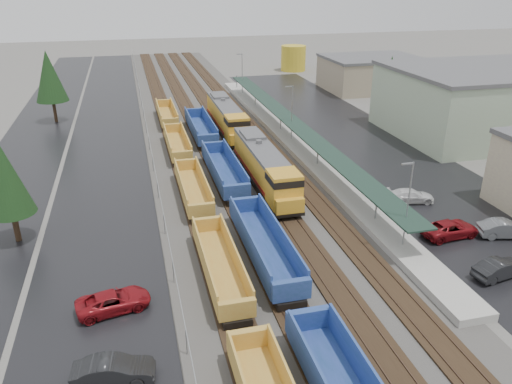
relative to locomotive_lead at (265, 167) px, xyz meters
The scene contains 23 objects.
ballast_strip 23.97m from the locomotive_lead, 94.81° to the left, with size 20.00×160.00×0.08m, color #302D2B.
trackbed 23.96m from the locomotive_lead, 94.81° to the left, with size 14.60×160.00×0.22m.
west_parking_lot 29.32m from the locomotive_lead, 125.57° to the left, with size 10.00×160.00×0.02m, color black.
west_road 36.05m from the locomotive_lead, 138.64° to the left, with size 9.00×160.00×0.02m, color black.
east_commuter_lot 22.01m from the locomotive_lead, 39.02° to the left, with size 16.00×100.00×0.02m, color black.
station_platform 15.77m from the locomotive_lead, 61.45° to the left, with size 3.00×80.00×8.00m.
chainlink_fence 25.02m from the locomotive_lead, 117.37° to the left, with size 0.08×160.04×2.02m.
industrial_buildings 37.08m from the locomotive_lead, 15.06° to the left, with size 32.52×75.30×9.50m.
distant_hills 179.64m from the locomotive_lead, 76.22° to the left, with size 301.00×140.00×25.20m.
tree_west_near 25.04m from the locomotive_lead, 165.46° to the right, with size 3.96×3.96×9.00m.
tree_west_far 42.29m from the locomotive_lead, 126.51° to the left, with size 4.84×4.84×11.00m.
tree_east 34.16m from the locomotive_lead, 39.95° to the left, with size 4.40×4.40×10.00m.
locomotive_lead is the anchor object (origin of this frame).
locomotive_trail 21.00m from the locomotive_lead, 90.00° to the left, with size 2.95×19.45×4.40m.
well_string_yellow 11.92m from the locomotive_lead, 132.45° to the right, with size 2.54×89.20×2.25m.
well_string_blue 15.04m from the locomotive_lead, 105.46° to the right, with size 2.83×84.34×2.51m.
storage_tank 72.84m from the locomotive_lead, 69.37° to the left, with size 5.88×5.88×5.88m, color gold.
parked_car_west_b 29.91m from the locomotive_lead, 121.93° to the right, with size 4.64×1.62×1.53m, color black.
parked_car_west_c 24.39m from the locomotive_lead, 130.62° to the right, with size 5.03×2.32×1.40m, color maroon.
parked_car_east_a 25.07m from the locomotive_lead, 59.36° to the right, with size 4.48×1.56×1.48m, color black.
parked_car_east_b 19.75m from the locomotive_lead, 49.02° to the right, with size 5.23×2.41×1.45m, color maroon.
parked_car_east_c 15.39m from the locomotive_lead, 29.20° to the right, with size 4.70×1.91×1.36m, color silver.
parked_car_east_e 23.90m from the locomotive_lead, 42.59° to the right, with size 4.70×1.64×1.55m, color #5B5E61.
Camera 1 is at (-11.35, -12.21, 21.32)m, focal length 35.00 mm.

